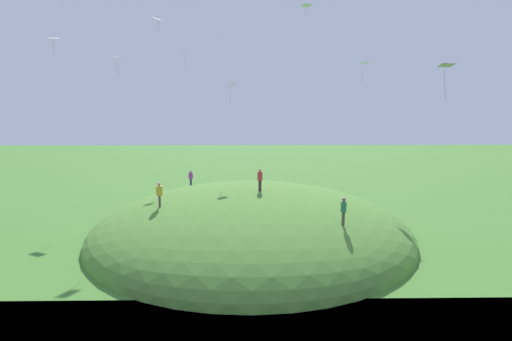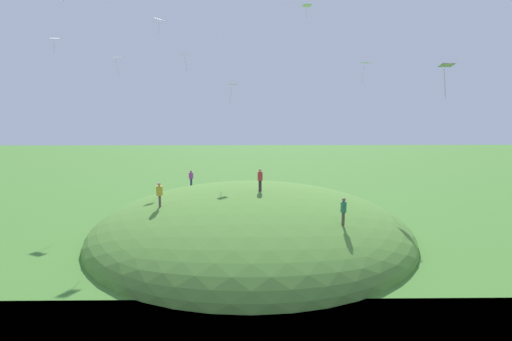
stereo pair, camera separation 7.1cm
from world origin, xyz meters
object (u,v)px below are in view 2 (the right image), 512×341
object	(u,v)px
person_with_child	(159,192)
kite_5	(233,86)
kite_9	(366,64)
person_walking_path	(191,176)
kite_7	(307,6)
kite_3	(117,58)
kite_6	(159,20)
kite_0	(184,56)
kite_1	(54,39)
person_watching_kites	(260,177)
kite_4	(446,68)
person_near_shore	(344,208)

from	to	relation	value
person_with_child	kite_5	size ratio (longest dim) A/B	0.92
kite_9	person_walking_path	bearing A→B (deg)	97.68
kite_7	kite_9	bearing A→B (deg)	-73.24
kite_3	kite_6	world-z (taller)	kite_6
kite_3	kite_5	bearing A→B (deg)	-112.89
kite_6	person_with_child	bearing A→B (deg)	-169.44
kite_0	kite_1	bearing A→B (deg)	129.78
person_with_child	kite_0	bearing A→B (deg)	-1.76
kite_0	kite_7	xyz separation A→B (m)	(-4.73, -12.58, 4.10)
kite_5	kite_7	bearing A→B (deg)	-82.81
person_watching_kites	person_walking_path	distance (m)	10.99
person_walking_path	kite_7	xyz separation A→B (m)	(0.47, -11.42, 16.47)
kite_0	kite_5	xyz separation A→B (m)	(-5.63, -5.47, -3.49)
kite_1	kite_5	size ratio (longest dim) A/B	0.65
person_watching_kites	kite_1	distance (m)	21.90
kite_7	kite_9	distance (m)	8.49
kite_3	kite_7	distance (m)	20.72
kite_0	kite_4	distance (m)	28.06
kite_0	kite_1	xyz separation A→B (m)	(-8.34, 10.02, 0.43)
person_watching_kites	kite_0	world-z (taller)	kite_0
person_watching_kites	kite_3	xyz separation A→B (m)	(13.45, 15.10, 10.62)
kite_1	kite_6	world-z (taller)	kite_6
kite_0	kite_9	world-z (taller)	kite_0
person_near_shore	person_with_child	distance (m)	13.32
kite_0	kite_4	bearing A→B (deg)	-136.86
kite_5	person_with_child	bearing A→B (deg)	154.43
kite_1	kite_7	xyz separation A→B (m)	(3.61, -22.60, 3.67)
person_walking_path	kite_6	xyz separation A→B (m)	(2.73, 3.28, 15.63)
kite_9	kite_1	bearing A→B (deg)	100.82
person_near_shore	kite_9	xyz separation A→B (m)	(17.07, -5.80, 10.79)
person_with_child	kite_4	size ratio (longest dim) A/B	0.87
person_near_shore	kite_5	distance (m)	18.25
kite_1	kite_3	world-z (taller)	kite_1
kite_1	kite_7	size ratio (longest dim) A/B	1.00
person_walking_path	kite_1	distance (m)	17.29
kite_3	kite_1	bearing A→B (deg)	160.54
person_near_shore	person_with_child	size ratio (longest dim) A/B	1.01
person_near_shore	kite_4	xyz separation A→B (m)	(-0.50, -5.85, 8.87)
person_walking_path	person_watching_kites	bearing A→B (deg)	49.89
person_walking_path	kite_9	xyz separation A→B (m)	(2.41, -17.86, 11.28)
person_watching_kites	person_with_child	distance (m)	7.89
kite_5	kite_6	distance (m)	10.64
person_walking_path	kite_3	size ratio (longest dim) A/B	0.75
kite_7	kite_5	bearing A→B (deg)	97.19
kite_1	kite_7	distance (m)	23.18
person_walking_path	kite_4	xyz separation A→B (m)	(-15.16, -17.91, 9.36)
kite_7	kite_3	bearing A→B (deg)	77.32
person_with_child	kite_7	bearing A→B (deg)	-50.09
person_with_child	kite_7	world-z (taller)	kite_7
person_watching_kites	kite_1	size ratio (longest dim) A/B	1.42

